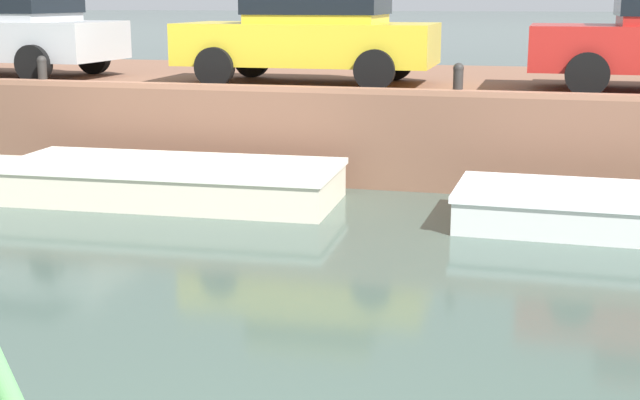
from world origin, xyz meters
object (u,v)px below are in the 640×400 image
at_px(car_left_inner_yellow, 312,29).
at_px(car_leftmost_silver, 2,26).
at_px(mooring_bollard_mid, 458,78).
at_px(mooring_bollard_west, 42,69).
at_px(boat_moored_west_cream, 157,181).

bearing_deg(car_left_inner_yellow, car_leftmost_silver, -179.97).
bearing_deg(car_leftmost_silver, mooring_bollard_mid, -8.42).
distance_m(car_leftmost_silver, car_left_inner_yellow, 5.49).
bearing_deg(mooring_bollard_west, mooring_bollard_mid, 0.00).
height_order(car_left_inner_yellow, mooring_bollard_mid, car_left_inner_yellow).
relative_size(boat_moored_west_cream, mooring_bollard_west, 12.10).
distance_m(car_left_inner_yellow, mooring_bollard_west, 4.26).
distance_m(boat_moored_west_cream, car_left_inner_yellow, 3.68).
bearing_deg(boat_moored_west_cream, car_leftmost_silver, 145.60).
xyz_separation_m(boat_moored_west_cream, car_leftmost_silver, (-4.06, 2.78, 1.94)).
bearing_deg(car_left_inner_yellow, mooring_bollard_west, -163.84).
bearing_deg(mooring_bollard_west, car_left_inner_yellow, 16.16).
bearing_deg(mooring_bollard_west, car_leftmost_silver, 140.93).
height_order(boat_moored_west_cream, mooring_bollard_west, mooring_bollard_west).
xyz_separation_m(car_leftmost_silver, car_left_inner_yellow, (5.49, 0.00, -0.00)).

